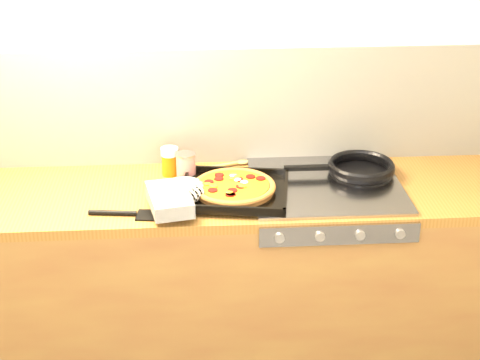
{
  "coord_description": "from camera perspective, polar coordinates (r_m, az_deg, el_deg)",
  "views": [
    {
      "loc": [
        -0.08,
        -1.55,
        2.18
      ],
      "look_at": [
        0.1,
        1.08,
        0.95
      ],
      "focal_mm": 55.0,
      "sensor_mm": 36.0,
      "label": 1
    }
  ],
  "objects": [
    {
      "name": "black_spatula",
      "position": [
        2.77,
        -8.68,
        -2.61
      ],
      "size": [
        0.29,
        0.1,
        0.02
      ],
      "color": "black",
      "rests_on": "counter_run"
    },
    {
      "name": "tomato_can",
      "position": [
        3.02,
        -4.21,
        1.05
      ],
      "size": [
        0.08,
        0.08,
        0.12
      ],
      "color": "maroon",
      "rests_on": "counter_run"
    },
    {
      "name": "juice_glass",
      "position": [
        3.06,
        -5.47,
        1.46
      ],
      "size": [
        0.09,
        0.09,
        0.12
      ],
      "color": "#D6630C",
      "rests_on": "counter_run"
    },
    {
      "name": "frying_pan",
      "position": [
        3.07,
        9.27,
        0.88
      ],
      "size": [
        0.46,
        0.28,
        0.05
      ],
      "color": "black",
      "rests_on": "stovetop"
    },
    {
      "name": "room_shell",
      "position": [
        3.11,
        -2.23,
        5.69
      ],
      "size": [
        3.2,
        3.2,
        3.2
      ],
      "color": "white",
      "rests_on": "ground"
    },
    {
      "name": "pizza_on_tray",
      "position": [
        2.84,
        -1.83,
        -0.81
      ],
      "size": [
        0.58,
        0.46,
        0.07
      ],
      "color": "black",
      "rests_on": "stovetop"
    },
    {
      "name": "wooden_spoon",
      "position": [
        3.14,
        -1.32,
        1.14
      ],
      "size": [
        0.29,
        0.13,
        0.02
      ],
      "color": "#A08144",
      "rests_on": "counter_run"
    },
    {
      "name": "stovetop",
      "position": [
        2.99,
        6.68,
        -0.42
      ],
      "size": [
        0.6,
        0.56,
        0.02
      ],
      "primitive_type": "cube",
      "color": "gray",
      "rests_on": "counter_run"
    },
    {
      "name": "counter_run",
      "position": [
        3.17,
        -1.84,
        -8.12
      ],
      "size": [
        3.2,
        0.62,
        0.9
      ],
      "color": "olive",
      "rests_on": "ground"
    }
  ]
}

